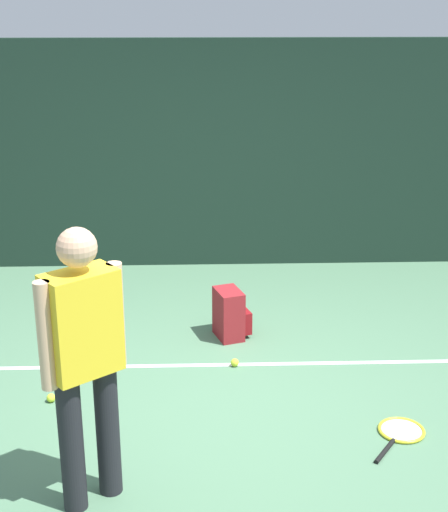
% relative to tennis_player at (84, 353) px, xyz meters
% --- Properties ---
extents(ground_plane, '(12.00, 12.00, 0.00)m').
position_rel_tennis_player_xyz_m(ground_plane, '(0.83, 1.10, -0.97)').
color(ground_plane, '#4C7556').
extents(back_fence, '(10.00, 0.10, 2.43)m').
position_rel_tennis_player_xyz_m(back_fence, '(0.83, 4.10, 0.25)').
color(back_fence, '#192D23').
rests_on(back_fence, ground).
extents(court_line, '(9.00, 0.05, 0.00)m').
position_rel_tennis_player_xyz_m(court_line, '(0.83, 1.67, -0.96)').
color(court_line, white).
rests_on(court_line, ground).
extents(tennis_player, '(0.45, 0.42, 1.70)m').
position_rel_tennis_player_xyz_m(tennis_player, '(0.00, 0.00, 0.00)').
color(tennis_player, black).
rests_on(tennis_player, ground).
extents(tennis_racket, '(0.50, 0.60, 0.03)m').
position_rel_tennis_player_xyz_m(tennis_racket, '(2.01, 0.63, -0.95)').
color(tennis_racket, black).
rests_on(tennis_racket, ground).
extents(backpack, '(0.35, 0.35, 0.44)m').
position_rel_tennis_player_xyz_m(backpack, '(0.91, 2.20, -0.76)').
color(backpack, maroon).
rests_on(backpack, ground).
extents(tennis_ball_by_fence, '(0.07, 0.07, 0.07)m').
position_rel_tennis_player_xyz_m(tennis_ball_by_fence, '(0.92, 1.65, -0.93)').
color(tennis_ball_by_fence, '#CCE033').
rests_on(tennis_ball_by_fence, ground).
extents(tennis_ball_mid_court, '(0.07, 0.07, 0.07)m').
position_rel_tennis_player_xyz_m(tennis_ball_mid_court, '(-0.46, 1.13, -0.93)').
color(tennis_ball_mid_court, '#CCE033').
rests_on(tennis_ball_mid_court, ground).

